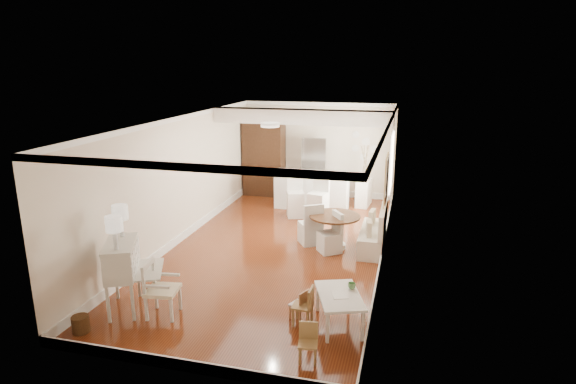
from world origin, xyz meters
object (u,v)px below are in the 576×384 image
at_px(kids_chair_b, 299,304).
at_px(fridge, 326,169).
at_px(kids_table, 339,310).
at_px(breakfast_counter, 312,190).
at_px(dining_table, 334,232).
at_px(bar_stool_left, 296,197).
at_px(wicker_basket, 81,324).
at_px(sideboard, 364,193).
at_px(kids_chair_a, 303,305).
at_px(bar_stool_right, 318,198).
at_px(secretary_bureau, 123,276).
at_px(pantry_cabinet, 264,157).
at_px(kids_chair_c, 308,343).
at_px(slip_chair_near, 330,233).
at_px(gustavian_armchair, 162,289).

relative_size(kids_chair_b, fridge, 0.28).
distance_m(kids_table, breakfast_counter, 6.17).
xyz_separation_m(kids_chair_b, dining_table, (0.06, 3.12, 0.12)).
bearing_deg(bar_stool_left, wicker_basket, -125.55).
bearing_deg(sideboard, dining_table, -89.29).
xyz_separation_m(kids_chair_a, breakfast_counter, (-1.12, 6.03, 0.20)).
xyz_separation_m(bar_stool_right, sideboard, (1.02, 1.52, -0.19)).
distance_m(kids_chair_b, bar_stool_right, 5.08).
distance_m(dining_table, breakfast_counter, 2.99).
xyz_separation_m(secretary_bureau, kids_table, (3.47, 0.38, -0.32)).
bearing_deg(kids_chair_a, kids_table, 102.20).
height_order(bar_stool_left, pantry_cabinet, pantry_cabinet).
relative_size(pantry_cabinet, fridge, 1.28).
bearing_deg(sideboard, breakfast_counter, -149.28).
relative_size(kids_chair_a, bar_stool_right, 0.57).
xyz_separation_m(kids_table, bar_stool_right, (-1.32, 5.05, 0.29)).
relative_size(secretary_bureau, bar_stool_left, 1.09).
xyz_separation_m(breakfast_counter, bar_stool_left, (-0.25, -0.84, 0.02)).
xyz_separation_m(kids_chair_b, breakfast_counter, (-1.03, 5.90, 0.26)).
distance_m(wicker_basket, kids_chair_b, 3.31).
xyz_separation_m(kids_chair_b, kids_chair_c, (0.37, -1.06, 0.01)).
xyz_separation_m(wicker_basket, breakfast_counter, (2.05, 7.10, 0.39)).
distance_m(bar_stool_right, fridge, 1.96).
height_order(kids_chair_c, slip_chair_near, slip_chair_near).
bearing_deg(kids_chair_a, fridge, -170.90).
xyz_separation_m(kids_chair_b, sideboard, (0.34, 6.55, 0.11)).
bearing_deg(dining_table, kids_chair_c, -85.63).
relative_size(kids_chair_c, dining_table, 0.49).
xyz_separation_m(secretary_bureau, gustavian_armchair, (0.71, -0.02, -0.13)).
bearing_deg(gustavian_armchair, kids_table, -89.61).
height_order(kids_chair_a, pantry_cabinet, pantry_cabinet).
distance_m(secretary_bureau, pantry_cabinet, 7.41).
height_order(kids_table, slip_chair_near, slip_chair_near).
xyz_separation_m(bar_stool_left, bar_stool_right, (0.60, -0.03, 0.02)).
xyz_separation_m(kids_table, kids_chair_a, (-0.55, -0.10, 0.05)).
relative_size(kids_chair_b, bar_stool_right, 0.46).
distance_m(secretary_bureau, wicker_basket, 0.94).
bearing_deg(secretary_bureau, fridge, 49.89).
height_order(kids_chair_b, breakfast_counter, breakfast_counter).
bearing_deg(sideboard, fridge, 166.43).
distance_m(kids_table, slip_chair_near, 2.97).
bearing_deg(kids_chair_b, pantry_cabinet, -134.31).
bearing_deg(kids_table, slip_chair_near, 102.53).
distance_m(kids_table, fridge, 7.16).
distance_m(wicker_basket, kids_chair_a, 3.35).
relative_size(slip_chair_near, bar_stool_right, 0.79).
height_order(dining_table, slip_chair_near, slip_chair_near).
distance_m(wicker_basket, bar_stool_left, 6.52).
height_order(slip_chair_near, breakfast_counter, breakfast_counter).
bearing_deg(kids_chair_c, pantry_cabinet, 102.86).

